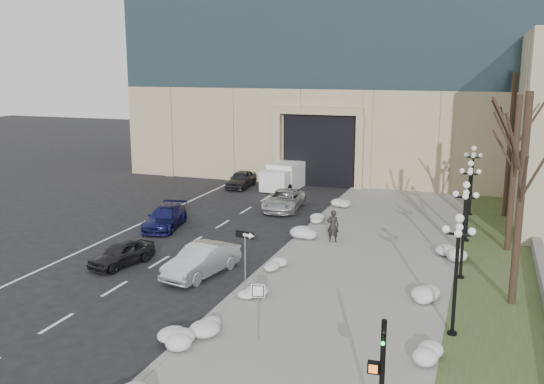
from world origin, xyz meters
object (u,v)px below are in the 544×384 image
at_px(car_a, 122,253).
at_px(car_c, 165,218).
at_px(car_e, 241,179).
at_px(pedestrian, 333,226).
at_px(keep_sign, 258,300).
at_px(lamppost_c, 469,190).
at_px(car_b, 202,260).
at_px(one_way_sign, 248,242).
at_px(lamppost_b, 464,217).
at_px(lamppost_d, 472,171).
at_px(box_truck, 288,175).
at_px(car_d, 284,200).
at_px(lamppost_a, 457,259).

xyz_separation_m(car_a, car_c, (-1.46, 7.02, 0.04)).
height_order(car_e, pedestrian, pedestrian).
bearing_deg(keep_sign, car_a, 135.20).
height_order(car_a, keep_sign, keep_sign).
xyz_separation_m(keep_sign, lamppost_c, (6.65, 16.00, 1.38)).
height_order(car_b, one_way_sign, one_way_sign).
bearing_deg(lamppost_b, car_c, 168.96).
distance_m(car_a, pedestrian, 11.71).
height_order(car_c, lamppost_d, lamppost_d).
bearing_deg(car_c, lamppost_b, -22.24).
bearing_deg(keep_sign, lamppost_c, 54.24).
relative_size(one_way_sign, lamppost_d, 0.57).
relative_size(car_b, car_c, 1.00).
height_order(keep_sign, lamppost_d, lamppost_d).
xyz_separation_m(box_truck, lamppost_c, (14.59, -11.85, 2.07)).
distance_m(car_e, lamppost_d, 18.67).
bearing_deg(car_b, lamppost_b, 28.22).
relative_size(car_e, box_truck, 0.61).
bearing_deg(lamppost_d, car_d, -168.72).
relative_size(keep_sign, lamppost_c, 0.48).
xyz_separation_m(car_a, lamppost_c, (16.33, 10.04, 2.45)).
xyz_separation_m(car_a, box_truck, (1.74, 21.89, 0.38)).
bearing_deg(car_c, one_way_sign, -53.52).
relative_size(car_d, car_e, 1.22).
relative_size(car_a, one_way_sign, 1.36).
distance_m(car_e, one_way_sign, 23.15).
height_order(pedestrian, lamppost_c, lamppost_c).
bearing_deg(lamppost_a, lamppost_b, 90.00).
distance_m(car_e, keep_sign, 28.66).
xyz_separation_m(keep_sign, lamppost_a, (6.65, 3.00, 1.38)).
relative_size(car_b, car_d, 0.91).
xyz_separation_m(one_way_sign, lamppost_d, (9.04, 17.49, 0.84)).
distance_m(car_b, lamppost_a, 12.43).
bearing_deg(lamppost_d, one_way_sign, -117.33).
bearing_deg(car_b, car_c, 141.88).
distance_m(car_c, lamppost_d, 20.32).
distance_m(car_a, box_truck, 21.96).
bearing_deg(car_a, car_d, 88.35).
bearing_deg(car_d, keep_sign, -78.37).
xyz_separation_m(car_b, lamppost_c, (11.84, 10.04, 2.32)).
relative_size(box_truck, one_way_sign, 2.47).
bearing_deg(pedestrian, lamppost_c, -166.59).
bearing_deg(lamppost_b, car_d, 139.46).
distance_m(car_c, box_truck, 15.22).
xyz_separation_m(car_d, one_way_sign, (3.29, -15.03, 1.54)).
bearing_deg(box_truck, car_c, -97.39).
xyz_separation_m(car_b, box_truck, (-2.74, 21.88, 0.25)).
xyz_separation_m(car_a, one_way_sign, (7.29, -0.95, 1.61)).
distance_m(car_d, box_truck, 8.13).
bearing_deg(car_a, one_way_sign, 6.78).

